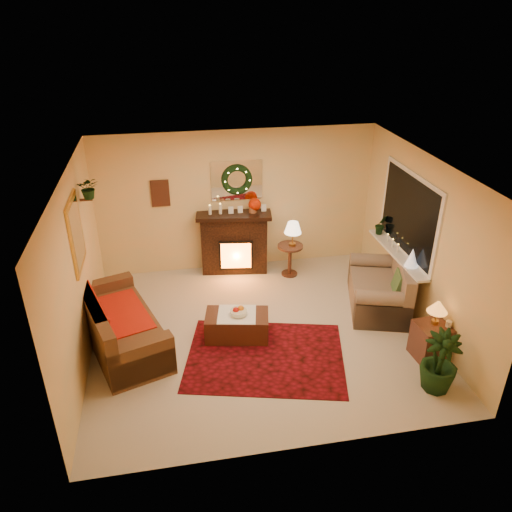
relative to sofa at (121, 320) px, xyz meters
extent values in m
plane|color=beige|center=(2.04, -0.10, -0.43)|extent=(5.00, 5.00, 0.00)
plane|color=white|center=(2.04, -0.10, 2.17)|extent=(5.00, 5.00, 0.00)
plane|color=#EFD88C|center=(2.04, 2.15, 0.87)|extent=(5.00, 5.00, 0.00)
plane|color=#EFD88C|center=(2.04, -2.35, 0.87)|extent=(5.00, 5.00, 0.00)
plane|color=#EFD88C|center=(-0.46, -0.10, 0.87)|extent=(4.50, 4.50, 0.00)
plane|color=#EFD88C|center=(4.54, -0.10, 0.87)|extent=(4.50, 4.50, 0.00)
cube|color=#530808|center=(2.00, -0.68, -0.42)|extent=(2.55, 2.15, 0.01)
cube|color=brown|center=(0.00, 0.00, 0.00)|extent=(1.50, 2.21, 0.87)
cube|color=#B2321B|center=(-0.02, 0.13, 0.03)|extent=(0.74, 1.20, 0.02)
cube|color=black|center=(1.95, 1.94, 0.12)|extent=(1.23, 0.53, 1.09)
sphere|color=#B51C00|center=(2.33, 1.93, 0.87)|extent=(0.23, 0.23, 0.23)
cylinder|color=beige|center=(1.52, 1.92, 0.83)|extent=(0.06, 0.06, 0.17)
cylinder|color=#F4F3CC|center=(1.71, 1.93, 0.83)|extent=(0.06, 0.06, 0.18)
cube|color=white|center=(2.04, 2.13, 1.27)|extent=(0.92, 0.02, 0.72)
torus|color=#194719|center=(2.04, 2.09, 1.29)|extent=(0.55, 0.11, 0.55)
cube|color=#381E11|center=(0.69, 2.13, 1.12)|extent=(0.32, 0.03, 0.48)
cube|color=gold|center=(-0.44, 0.20, 1.32)|extent=(0.03, 0.84, 1.00)
imported|color=#194719|center=(-0.30, 0.95, 1.54)|extent=(0.33, 0.28, 0.36)
cube|color=gray|center=(4.10, 0.30, -0.01)|extent=(1.25, 1.67, 0.86)
cube|color=white|center=(4.53, 0.45, 1.12)|extent=(0.03, 1.86, 1.36)
cube|color=black|center=(4.51, 0.45, 1.12)|extent=(0.02, 1.70, 1.22)
cube|color=white|center=(4.42, 0.45, 0.44)|extent=(0.22, 1.86, 0.04)
cone|color=white|center=(4.42, -0.03, 0.61)|extent=(0.20, 0.20, 0.30)
imported|color=#1A3216|center=(4.43, 1.18, 0.66)|extent=(0.25, 0.20, 0.46)
cylinder|color=#4E2216|center=(2.92, 1.59, -0.10)|extent=(0.60, 0.60, 0.60)
cone|color=#FFE4B8|center=(2.95, 1.57, 0.45)|extent=(0.31, 0.31, 0.47)
cube|color=#4C2716|center=(4.30, -1.10, -0.16)|extent=(0.47, 0.47, 0.54)
cone|color=orange|center=(4.33, -1.06, 0.32)|extent=(0.28, 0.28, 0.41)
cube|color=black|center=(1.68, -0.13, -0.22)|extent=(1.02, 0.69, 0.39)
cylinder|color=silver|center=(1.70, -0.15, 0.02)|extent=(0.25, 0.25, 0.06)
imported|color=#183715|center=(4.07, -1.72, 0.02)|extent=(1.69, 1.69, 2.57)
camera|label=1|loc=(0.84, -6.24, 4.15)|focal=35.00mm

